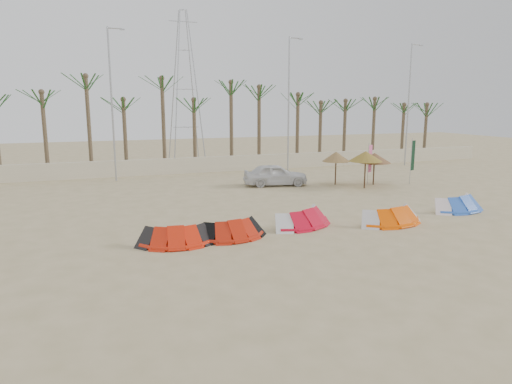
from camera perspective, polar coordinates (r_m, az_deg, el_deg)
name	(u,v)px	position (r m, az deg, el deg)	size (l,w,h in m)	color
ground	(309,253)	(17.90, 6.67, -7.53)	(120.00, 120.00, 0.00)	tan
boundary_wall	(190,165)	(38.25, -8.28, 3.32)	(60.00, 0.30, 1.30)	beige
palm_line	(192,94)	(39.54, -8.01, 11.99)	(52.00, 4.00, 7.70)	brown
lamp_b	(112,102)	(35.17, -17.53, 10.64)	(1.25, 0.14, 11.00)	#A5A8AD
lamp_c	(289,103)	(38.50, 4.15, 11.09)	(1.25, 0.14, 11.00)	#A5A8AD
lamp_d	(409,103)	(44.78, 18.55, 10.54)	(1.25, 0.14, 11.00)	#A5A8AD
pylon	(187,164)	(44.36, -8.60, 3.50)	(3.00, 3.00, 14.00)	#A5A8AD
kite_red_left	(174,234)	(19.07, -10.17, -5.16)	(3.21, 1.86, 0.90)	red
kite_red_mid	(231,228)	(19.70, -3.11, -4.48)	(3.14, 1.88, 0.90)	#B91D09
kite_red_right	(301,216)	(21.83, 5.62, -2.97)	(3.94, 2.76, 0.90)	red
kite_orange	(388,214)	(23.01, 16.22, -2.64)	(3.71, 2.04, 0.90)	#FF5300
kite_blue	(455,202)	(27.03, 23.62, -1.14)	(3.66, 2.13, 0.90)	blue
parasol_left	(336,157)	(32.74, 9.98, 4.38)	(1.98, 1.98, 2.36)	#4C331E
parasol_mid	(366,156)	(31.68, 13.55, 4.36)	(2.26, 2.26, 2.54)	#4C331E
parasol_right	(374,158)	(33.31, 14.59, 4.15)	(2.32, 2.32, 2.27)	#4C331E
flag_pink	(370,160)	(33.28, 14.11, 3.90)	(0.44, 0.18, 2.97)	#A5A8AD
flag_green	(413,157)	(34.45, 19.04, 4.18)	(0.44, 0.15, 3.29)	#A5A8AD
car	(275,175)	(32.09, 2.44, 2.17)	(1.80, 4.47, 1.52)	silver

